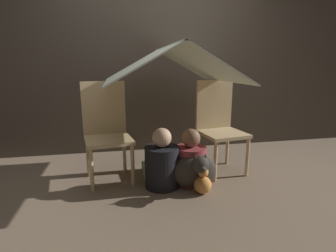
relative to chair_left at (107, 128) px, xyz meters
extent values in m
plane|color=#7A6651|center=(0.61, -0.26, -0.53)|extent=(8.80, 8.80, 0.00)
cube|color=#4C4238|center=(0.61, 0.89, 0.72)|extent=(7.00, 0.05, 2.50)
cylinder|color=#D1B27F|center=(-0.14, -0.31, -0.32)|extent=(0.04, 0.04, 0.42)
cylinder|color=#D1B27F|center=(0.24, -0.24, -0.32)|extent=(0.04, 0.04, 0.42)
cylinder|color=#D1B27F|center=(-0.21, 0.07, -0.32)|extent=(0.04, 0.04, 0.42)
cylinder|color=#D1B27F|center=(0.17, 0.13, -0.32)|extent=(0.04, 0.04, 0.42)
cube|color=#D1B27F|center=(0.02, -0.09, -0.10)|extent=(0.51, 0.51, 0.04)
cube|color=#D1B27F|center=(-0.02, 0.11, 0.19)|extent=(0.44, 0.10, 0.54)
cylinder|color=#D1B27F|center=(1.05, -0.31, -0.32)|extent=(0.04, 0.04, 0.42)
cylinder|color=#D1B27F|center=(1.43, -0.25, -0.32)|extent=(0.04, 0.04, 0.42)
cylinder|color=#D1B27F|center=(1.00, 0.07, -0.32)|extent=(0.04, 0.04, 0.42)
cylinder|color=#D1B27F|center=(1.37, 0.13, -0.32)|extent=(0.04, 0.04, 0.42)
cube|color=#D1B27F|center=(1.21, -0.09, -0.10)|extent=(0.50, 0.50, 0.04)
cube|color=#D1B27F|center=(1.18, 0.11, 0.19)|extent=(0.44, 0.10, 0.54)
cube|color=silver|center=(0.31, -0.09, 0.63)|extent=(0.61, 1.36, 0.34)
cube|color=silver|center=(0.91, -0.09, 0.63)|extent=(0.61, 1.36, 0.34)
cube|color=silver|center=(0.61, -0.09, 0.79)|extent=(0.04, 1.36, 0.01)
cylinder|color=black|center=(0.51, -0.31, -0.33)|extent=(0.33, 0.33, 0.40)
sphere|color=#D6A884|center=(0.51, -0.31, -0.04)|extent=(0.18, 0.18, 0.18)
cylinder|color=maroon|center=(0.80, -0.29, -0.34)|extent=(0.31, 0.31, 0.37)
sphere|color=brown|center=(0.80, -0.29, -0.07)|extent=(0.18, 0.18, 0.18)
ellipsoid|color=#332D28|center=(0.81, -0.41, -0.36)|extent=(0.43, 0.18, 0.34)
sphere|color=#332D28|center=(0.81, -0.57, -0.23)|extent=(0.16, 0.16, 0.16)
ellipsoid|color=#332D28|center=(0.81, -0.64, -0.25)|extent=(0.06, 0.08, 0.05)
cone|color=#332D28|center=(0.76, -0.57, -0.17)|extent=(0.05, 0.05, 0.07)
cone|color=#332D28|center=(0.85, -0.57, -0.17)|extent=(0.05, 0.05, 0.07)
cube|color=#7FB27F|center=(0.57, -0.02, -0.48)|extent=(0.43, 0.35, 0.10)
sphere|color=#D88C3F|center=(0.85, -0.53, -0.45)|extent=(0.16, 0.16, 0.16)
sphere|color=#D88C3F|center=(0.85, -0.53, -0.32)|extent=(0.10, 0.10, 0.10)
camera|label=1|loc=(0.10, -2.64, 0.61)|focal=28.00mm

